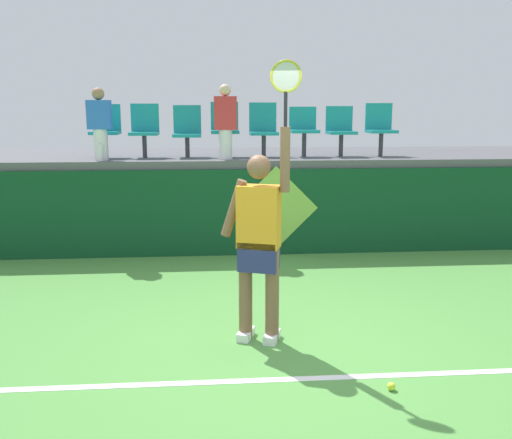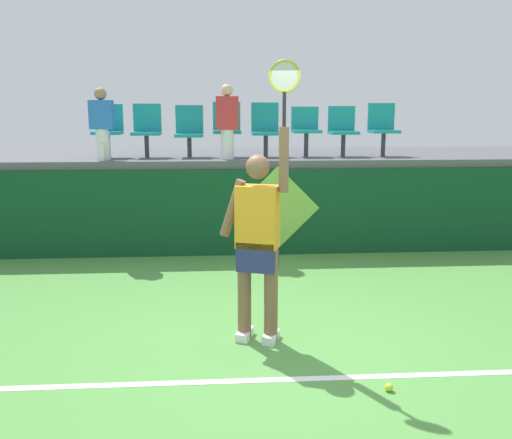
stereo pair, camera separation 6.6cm
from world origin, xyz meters
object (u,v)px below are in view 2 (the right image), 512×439
tennis_ball (389,387)px  spectator_1 (102,123)px  stadium_chair_1 (147,128)px  spectator_0 (227,121)px  stadium_chair_5 (306,128)px  stadium_chair_6 (343,128)px  water_bottle (102,152)px  stadium_chair_7 (383,127)px  stadium_chair_4 (265,128)px  tennis_player (258,238)px  stadium_chair_0 (108,128)px  stadium_chair_3 (227,127)px  stadium_chair_2 (189,130)px

tennis_ball → spectator_1: size_ratio=0.06×
stadium_chair_1 → spectator_0: size_ratio=0.75×
stadium_chair_5 → stadium_chair_6: stadium_chair_6 is taller
spectator_1 → spectator_0: bearing=1.1°
stadium_chair_6 → spectator_0: size_ratio=0.72×
water_bottle → stadium_chair_5: bearing=11.0°
stadium_chair_1 → spectator_0: (1.26, -0.43, 0.12)m
stadium_chair_7 → stadium_chair_4: bearing=179.9°
stadium_chair_5 → water_bottle: bearing=-169.0°
tennis_player → spectator_1: 4.19m
water_bottle → stadium_chair_4: stadium_chair_4 is taller
stadium_chair_0 → stadium_chair_7: size_ratio=0.98×
tennis_ball → stadium_chair_3: stadium_chair_3 is taller
stadium_chair_7 → spectator_1: 4.42m
spectator_0 → stadium_chair_7: bearing=9.6°
water_bottle → spectator_0: size_ratio=0.22×
stadium_chair_4 → stadium_chair_5: stadium_chair_4 is taller
spectator_0 → stadium_chair_0: bearing=167.2°
stadium_chair_6 → spectator_1: 3.77m
stadium_chair_4 → spectator_1: spectator_1 is taller
spectator_1 → stadium_chair_3: bearing=14.0°
tennis_ball → water_bottle: 5.55m
stadium_chair_2 → stadium_chair_3: bearing=-0.1°
stadium_chair_0 → stadium_chair_3: bearing=0.1°
stadium_chair_0 → spectator_0: (1.86, -0.43, 0.12)m
stadium_chair_5 → stadium_chair_6: size_ratio=0.99×
stadium_chair_3 → stadium_chair_4: bearing=0.2°
stadium_chair_0 → stadium_chair_7: stadium_chair_7 is taller
tennis_ball → stadium_chair_4: 5.39m
stadium_chair_4 → tennis_player: bearing=-95.8°
tennis_player → water_bottle: tennis_player is taller
tennis_player → stadium_chair_7: (2.31, 3.97, 0.89)m
stadium_chair_4 → stadium_chair_6: (1.25, -0.01, -0.02)m
stadium_chair_2 → spectator_0: spectator_0 is taller
tennis_ball → stadium_chair_0: size_ratio=0.08×
tennis_player → stadium_chair_1: size_ratio=3.09×
stadium_chair_3 → spectator_0: bearing=-90.0°
tennis_ball → stadium_chair_0: bearing=121.1°
stadium_chair_1 → stadium_chair_2: 0.67m
tennis_ball → stadium_chair_2: (-1.76, 5.03, 1.82)m
water_bottle → stadium_chair_3: 1.98m
water_bottle → spectator_1: (-0.01, 0.15, 0.43)m
water_bottle → spectator_1: 0.45m
stadium_chair_3 → stadium_chair_4: (0.62, 0.00, -0.02)m
stadium_chair_1 → stadium_chair_7: (3.79, -0.00, 0.02)m
stadium_chair_5 → spectator_0: spectator_0 is taller
stadium_chair_0 → stadium_chair_3: 1.86m
stadium_chair_4 → stadium_chair_7: bearing=-0.1°
stadium_chair_4 → stadium_chair_3: bearing=-179.8°
stadium_chair_3 → tennis_ball: bearing=-76.9°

